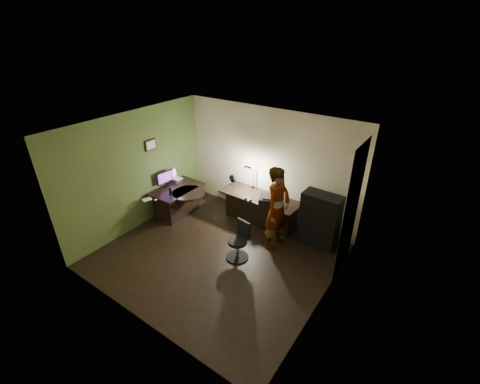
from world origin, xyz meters
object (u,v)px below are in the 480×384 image
Objects in this scene: desk_right at (259,210)px; monitor at (165,181)px; desk_left at (178,201)px; office_chair at (237,241)px; person at (277,209)px; cabinet at (320,220)px.

monitor is (-2.18, -0.90, 0.50)m from desk_right.
monitor reaches higher than desk_left.
desk_right is at bearing 113.14° from office_chair.
person is (2.66, 0.23, 0.57)m from desk_left.
cabinet reaches higher than office_chair.
office_chair is 0.44× the size of person.
desk_left is 2.76× the size of monitor.
cabinet is (3.37, 0.85, 0.24)m from desk_left.
desk_left is 2.73m from person.
desk_left is at bearing 98.40° from person.
person reaches higher than monitor.
office_chair is 1.05m from person.
desk_left and desk_right have the same top height.
desk_right is at bearing -176.70° from cabinet.
person reaches higher than cabinet.
desk_left is at bearing 23.96° from monitor.
person reaches higher than desk_left.
desk_right is at bearing 57.07° from person.
cabinet is 1.48× the size of office_chair.
monitor is 0.25× the size of person.
desk_right is 2.36× the size of office_chair.
monitor is at bearing 179.10° from office_chair.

